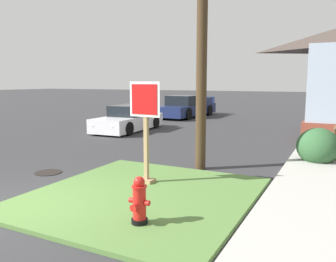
# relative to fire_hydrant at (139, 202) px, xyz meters

# --- Properties ---
(ground_plane) EXTENTS (160.00, 160.00, 0.00)m
(ground_plane) POSITION_rel_fire_hydrant_xyz_m (-2.57, -0.37, -0.46)
(ground_plane) COLOR #333335
(grass_corner_patch) EXTENTS (4.43, 4.77, 0.08)m
(grass_corner_patch) POSITION_rel_fire_hydrant_xyz_m (-0.76, 1.36, -0.42)
(grass_corner_patch) COLOR #567F3D
(grass_corner_patch) RESTS_ON ground
(sidewalk_strip) EXTENTS (2.20, 19.91, 0.12)m
(sidewalk_strip) POSITION_rel_fire_hydrant_xyz_m (2.65, 6.34, -0.40)
(sidewalk_strip) COLOR #B2AFA8
(sidewalk_strip) RESTS_ON ground
(fire_hydrant) EXTENTS (0.38, 0.34, 0.80)m
(fire_hydrant) POSITION_rel_fire_hydrant_xyz_m (0.00, 0.00, 0.00)
(fire_hydrant) COLOR black
(fire_hydrant) RESTS_ON grass_corner_patch
(stop_sign) EXTENTS (0.80, 0.30, 2.34)m
(stop_sign) POSITION_rel_fire_hydrant_xyz_m (-1.10, 2.10, 0.80)
(stop_sign) COLOR #A3845B
(stop_sign) RESTS_ON grass_corner_patch
(manhole_cover) EXTENTS (0.70, 0.70, 0.02)m
(manhole_cover) POSITION_rel_fire_hydrant_xyz_m (-4.01, 1.89, -0.45)
(manhole_cover) COLOR black
(manhole_cover) RESTS_ON ground
(parked_sedan_white) EXTENTS (1.98, 4.45, 1.25)m
(parked_sedan_white) POSITION_rel_fire_hydrant_xyz_m (-6.50, 9.61, 0.09)
(parked_sedan_white) COLOR silver
(parked_sedan_white) RESTS_ON ground
(pickup_truck_navy) EXTENTS (2.34, 5.67, 1.48)m
(pickup_truck_navy) POSITION_rel_fire_hydrant_xyz_m (-6.62, 16.88, 0.16)
(pickup_truck_navy) COLOR #19234C
(pickup_truck_navy) RESTS_ON ground
(utility_pole) EXTENTS (1.62, 0.29, 8.56)m
(utility_pole) POSITION_rel_fire_hydrant_xyz_m (-0.54, 4.10, 4.02)
(utility_pole) COLOR #42301E
(utility_pole) RESTS_ON ground
(shrub_by_curb) EXTENTS (1.21, 1.21, 1.08)m
(shrub_by_curb) POSITION_rel_fire_hydrant_xyz_m (2.33, 6.14, 0.09)
(shrub_by_curb) COLOR #305D34
(shrub_by_curb) RESTS_ON ground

